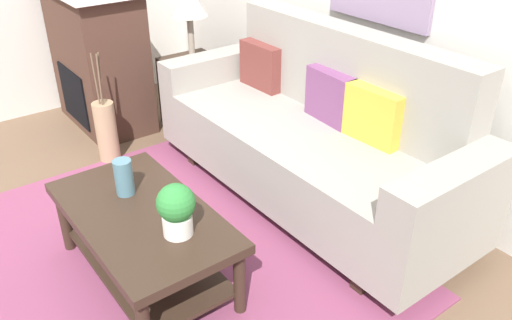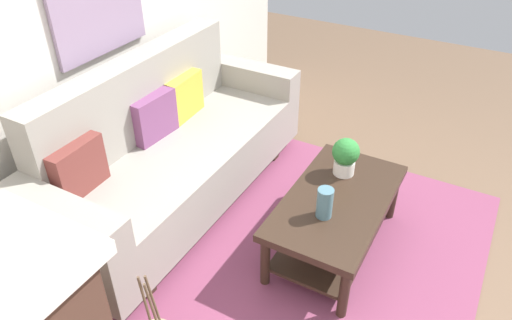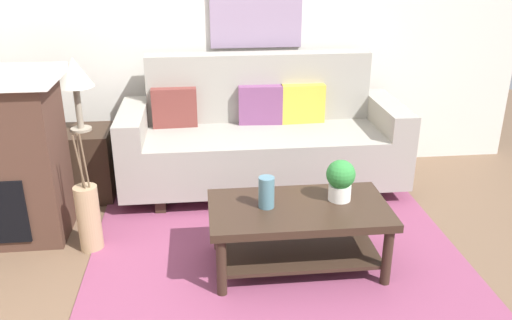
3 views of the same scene
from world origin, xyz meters
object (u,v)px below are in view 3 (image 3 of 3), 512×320
object	(u,v)px
couch	(262,138)
coffee_table	(298,223)
tabletop_vase	(266,192)
throw_pillow_maroon	(174,107)
throw_pillow_mustard	(302,103)
potted_plant_tabletop	(341,179)
floor_vase	(89,218)
side_table	(86,163)
throw_pillow_plum	(260,105)
framed_painting	(256,8)
table_lamp	(74,76)

from	to	relation	value
couch	coffee_table	world-z (taller)	couch
tabletop_vase	throw_pillow_maroon	bearing A→B (deg)	113.54
throw_pillow_mustard	coffee_table	bearing A→B (deg)	-101.31
couch	tabletop_vase	xyz separation A→B (m)	(-0.12, -1.22, 0.10)
coffee_table	potted_plant_tabletop	xyz separation A→B (m)	(0.27, 0.06, 0.26)
potted_plant_tabletop	floor_vase	world-z (taller)	potted_plant_tabletop
side_table	couch	bearing A→B (deg)	0.93
throw_pillow_plum	potted_plant_tabletop	distance (m)	1.34
coffee_table	framed_painting	world-z (taller)	framed_painting
side_table	floor_vase	world-z (taller)	side_table
framed_painting	table_lamp	bearing A→B (deg)	-161.04
throw_pillow_plum	couch	bearing A→B (deg)	-90.00
throw_pillow_plum	tabletop_vase	xyz separation A→B (m)	(-0.12, -1.34, -0.15)
floor_vase	potted_plant_tabletop	bearing A→B (deg)	-10.45
tabletop_vase	side_table	xyz separation A→B (m)	(-1.31, 1.19, -0.25)
side_table	tabletop_vase	bearing A→B (deg)	-42.40
couch	side_table	size ratio (longest dim) A/B	4.02
throw_pillow_plum	side_table	size ratio (longest dim) A/B	0.64
throw_pillow_maroon	floor_vase	world-z (taller)	throw_pillow_maroon
throw_pillow_maroon	tabletop_vase	world-z (taller)	throw_pillow_maroon
coffee_table	framed_painting	distance (m)	2.03
couch	floor_vase	xyz separation A→B (m)	(-1.26, -0.87, -0.20)
throw_pillow_maroon	side_table	distance (m)	0.84
couch	throw_pillow_maroon	world-z (taller)	couch
tabletop_vase	floor_vase	distance (m)	1.22
throw_pillow_mustard	side_table	distance (m)	1.83
couch	throw_pillow_mustard	distance (m)	0.45
side_table	framed_painting	xyz separation A→B (m)	(1.43, 0.49, 1.14)
throw_pillow_mustard	table_lamp	bearing A→B (deg)	-175.22
coffee_table	throw_pillow_maroon	bearing A→B (deg)	120.02
table_lamp	couch	bearing A→B (deg)	0.93
couch	throw_pillow_plum	size ratio (longest dim) A/B	6.25
table_lamp	floor_vase	xyz separation A→B (m)	(0.17, -0.85, -0.76)
potted_plant_tabletop	coffee_table	bearing A→B (deg)	-166.58
couch	table_lamp	distance (m)	1.53
table_lamp	framed_painting	size ratio (longest dim) A/B	0.74
coffee_table	couch	bearing A→B (deg)	93.74
throw_pillow_mustard	table_lamp	xyz separation A→B (m)	(-1.78, -0.15, 0.31)
tabletop_vase	floor_vase	xyz separation A→B (m)	(-1.14, 0.34, -0.30)
floor_vase	framed_painting	distance (m)	2.19
coffee_table	potted_plant_tabletop	bearing A→B (deg)	13.42
couch	throw_pillow_plum	xyz separation A→B (m)	(-0.00, 0.13, 0.25)
throw_pillow_maroon	floor_vase	distance (m)	1.23
throw_pillow_mustard	floor_vase	xyz separation A→B (m)	(-1.61, -1.00, -0.45)
throw_pillow_mustard	potted_plant_tabletop	bearing A→B (deg)	-90.22
coffee_table	floor_vase	size ratio (longest dim) A/B	2.39
throw_pillow_mustard	table_lamp	world-z (taller)	table_lamp
side_table	throw_pillow_maroon	bearing A→B (deg)	11.63
throw_pillow_plum	potted_plant_tabletop	bearing A→B (deg)	-74.99
couch	throw_pillow_maroon	xyz separation A→B (m)	(-0.70, 0.13, 0.25)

